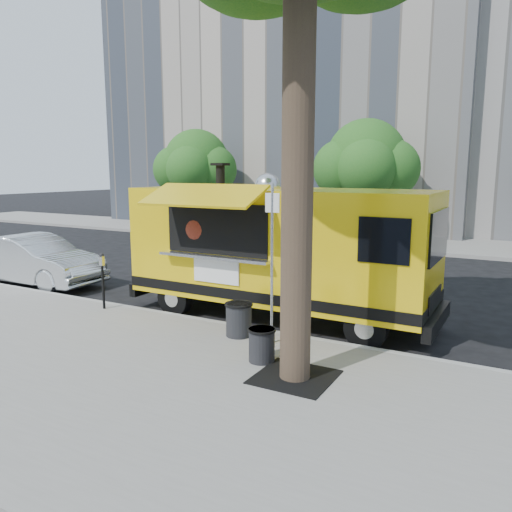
{
  "coord_description": "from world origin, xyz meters",
  "views": [
    {
      "loc": [
        5.65,
        -9.61,
        3.38
      ],
      "look_at": [
        0.36,
        0.0,
        1.49
      ],
      "focal_mm": 35.0,
      "sensor_mm": 36.0,
      "label": 1
    }
  ],
  "objects": [
    {
      "name": "tree_well",
      "position": [
        2.6,
        -2.8,
        0.15
      ],
      "size": [
        1.2,
        1.2,
        0.02
      ],
      "primitive_type": "cube",
      "color": "black",
      "rests_on": "sidewalk"
    },
    {
      "name": "sedan",
      "position": [
        -7.16,
        0.0,
        0.74
      ],
      "size": [
        4.52,
        1.68,
        1.47
      ],
      "primitive_type": "imported",
      "rotation": [
        0.0,
        0.0,
        1.6
      ],
      "color": "silver",
      "rests_on": "ground"
    },
    {
      "name": "sign_post",
      "position": [
        1.55,
        -1.55,
        1.85
      ],
      "size": [
        0.28,
        0.06,
        3.0
      ],
      "color": "silver",
      "rests_on": "sidewalk"
    },
    {
      "name": "ground",
      "position": [
        0.0,
        0.0,
        0.0
      ],
      "size": [
        120.0,
        120.0,
        0.0
      ],
      "primitive_type": "plane",
      "color": "black",
      "rests_on": "ground"
    },
    {
      "name": "far_sidewalk",
      "position": [
        0.0,
        13.5,
        0.07
      ],
      "size": [
        60.0,
        5.0,
        0.15
      ],
      "primitive_type": "cube",
      "color": "gray",
      "rests_on": "ground"
    },
    {
      "name": "sidewalk",
      "position": [
        0.0,
        -4.0,
        0.07
      ],
      "size": [
        60.0,
        6.0,
        0.15
      ],
      "primitive_type": "cube",
      "color": "gray",
      "rests_on": "ground"
    },
    {
      "name": "far_tree_b",
      "position": [
        -1.0,
        12.7,
        3.83
      ],
      "size": [
        3.6,
        3.6,
        5.5
      ],
      "color": "#33261C",
      "rests_on": "far_sidewalk"
    },
    {
      "name": "trash_bin_right",
      "position": [
        1.82,
        -2.45,
        0.46
      ],
      "size": [
        0.48,
        0.48,
        0.58
      ],
      "color": "black",
      "rests_on": "sidewalk"
    },
    {
      "name": "building_left",
      "position": [
        -8.0,
        22.0,
        12.0
      ],
      "size": [
        22.0,
        14.0,
        24.0
      ],
      "primitive_type": "cube",
      "color": "#A29587",
      "rests_on": "ground"
    },
    {
      "name": "parking_meter",
      "position": [
        -3.0,
        -1.35,
        0.98
      ],
      "size": [
        0.11,
        0.11,
        1.33
      ],
      "color": "black",
      "rests_on": "sidewalk"
    },
    {
      "name": "curb",
      "position": [
        0.0,
        -0.93,
        0.07
      ],
      "size": [
        60.0,
        0.14,
        0.16
      ],
      "primitive_type": "cube",
      "color": "#999993",
      "rests_on": "ground"
    },
    {
      "name": "trash_bin_left",
      "position": [
        0.79,
        -1.49,
        0.5
      ],
      "size": [
        0.55,
        0.55,
        0.66
      ],
      "color": "black",
      "rests_on": "sidewalk"
    },
    {
      "name": "far_tree_a",
      "position": [
        -10.0,
        12.3,
        3.78
      ],
      "size": [
        3.42,
        3.42,
        5.36
      ],
      "color": "#33261C",
      "rests_on": "far_sidewalk"
    },
    {
      "name": "food_truck",
      "position": [
        0.71,
        0.36,
        1.66
      ],
      "size": [
        7.14,
        3.3,
        3.52
      ],
      "rotation": [
        0.0,
        0.0,
        -0.01
      ],
      "color": "yellow",
      "rests_on": "ground"
    }
  ]
}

